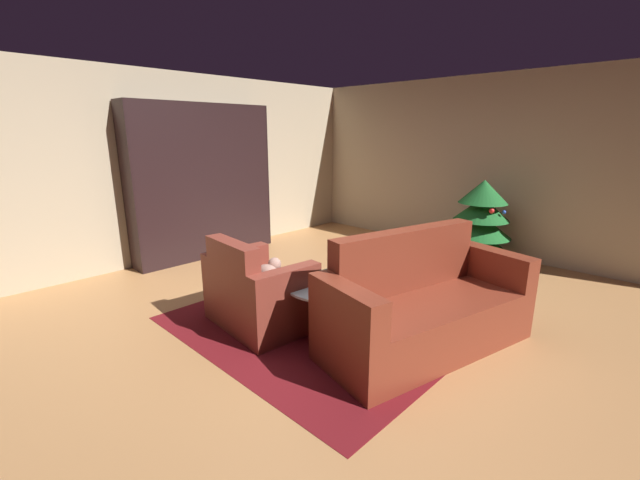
% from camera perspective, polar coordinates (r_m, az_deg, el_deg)
% --- Properties ---
extents(ground_plane, '(7.93, 7.93, 0.00)m').
position_cam_1_polar(ground_plane, '(4.19, -0.15, -10.34)').
color(ground_plane, '#B47D4A').
extents(wall_back, '(5.81, 0.06, 2.59)m').
position_cam_1_polar(wall_back, '(6.62, 20.74, 9.69)').
color(wall_back, tan).
rests_on(wall_back, ground).
extents(wall_left, '(0.06, 6.73, 2.59)m').
position_cam_1_polar(wall_left, '(6.17, -19.93, 9.45)').
color(wall_left, tan).
rests_on(wall_left, ground).
extents(area_rug, '(2.58, 2.23, 0.01)m').
position_cam_1_polar(area_rug, '(4.01, 0.10, -11.48)').
color(area_rug, maroon).
rests_on(area_rug, ground).
extents(bookshelf_unit, '(0.36, 2.13, 2.17)m').
position_cam_1_polar(bookshelf_unit, '(6.18, -15.01, 7.68)').
color(bookshelf_unit, black).
rests_on(bookshelf_unit, ground).
extents(armchair_red, '(1.04, 0.77, 0.86)m').
position_cam_1_polar(armchair_red, '(3.90, -8.79, -7.51)').
color(armchair_red, brown).
rests_on(armchair_red, ground).
extents(couch_red, '(1.18, 1.99, 0.98)m').
position_cam_1_polar(couch_red, '(3.60, 14.27, -9.37)').
color(couch_red, maroon).
rests_on(couch_red, ground).
extents(coffee_table, '(0.80, 0.80, 0.47)m').
position_cam_1_polar(coffee_table, '(3.69, 1.29, -6.72)').
color(coffee_table, black).
rests_on(coffee_table, ground).
extents(book_stack_on_table, '(0.23, 0.17, 0.13)m').
position_cam_1_polar(book_stack_on_table, '(3.62, 1.66, -5.35)').
color(book_stack_on_table, red).
rests_on(book_stack_on_table, coffee_table).
extents(bottle_on_table, '(0.06, 0.06, 0.22)m').
position_cam_1_polar(bottle_on_table, '(3.78, 3.79, -4.14)').
color(bottle_on_table, navy).
rests_on(bottle_on_table, coffee_table).
extents(decorated_tree, '(0.91, 0.91, 1.16)m').
position_cam_1_polar(decorated_tree, '(6.03, 21.58, 2.38)').
color(decorated_tree, brown).
rests_on(decorated_tree, ground).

